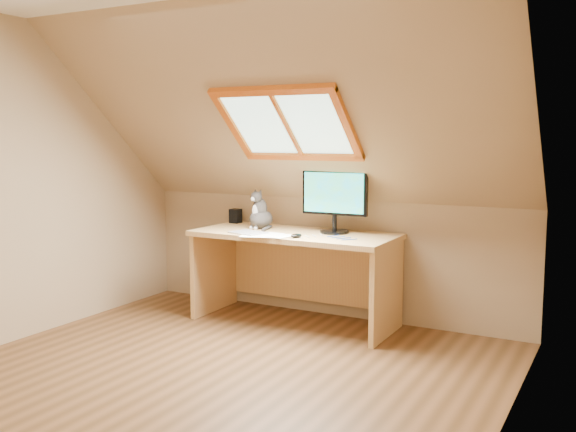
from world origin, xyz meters
The scene contains 10 objects.
ground centered at (0.00, 0.00, 0.00)m, with size 3.50×3.50×0.00m, color brown.
room_shell centered at (0.00, -0.09, 1.43)m, with size 3.52×3.52×2.41m.
desk centered at (-0.12, 1.45, 0.53)m, with size 1.65×0.72×0.75m.
monitor centered at (0.18, 1.49, 1.05)m, with size 0.55×0.23×0.51m.
cat centered at (-0.48, 1.44, 0.88)m, with size 0.24×0.27×0.34m.
desk_speaker centered at (-0.85, 1.63, 0.82)m, with size 0.09×0.09×0.13m, color black.
graphics_tablet centered at (-0.41, 1.15, 0.76)m, with size 0.28×0.20×0.01m, color #B2B2B7.
mouse centered at (0.03, 1.13, 0.77)m, with size 0.06×0.10×0.03m, color black.
papers centered at (-0.22, 1.12, 0.76)m, with size 0.35×0.30×0.01m.
cables centered at (0.24, 1.26, 0.76)m, with size 0.51×0.26×0.01m.
Camera 1 is at (2.29, -3.18, 1.53)m, focal length 40.00 mm.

